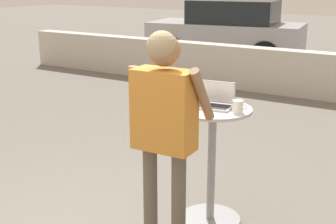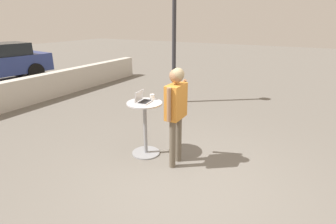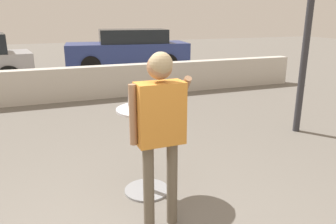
{
  "view_description": "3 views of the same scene",
  "coord_description": "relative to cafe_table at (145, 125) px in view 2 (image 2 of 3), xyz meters",
  "views": [
    {
      "loc": [
        2.16,
        -2.33,
        2.14
      ],
      "look_at": [
        0.38,
        0.63,
        1.13
      ],
      "focal_mm": 50.0,
      "sensor_mm": 36.0,
      "label": 1
    },
    {
      "loc": [
        -3.33,
        -1.51,
        2.53
      ],
      "look_at": [
        0.4,
        0.57,
        1.01
      ],
      "focal_mm": 28.0,
      "sensor_mm": 36.0,
      "label": 2
    },
    {
      "loc": [
        -0.51,
        -2.33,
        2.09
      ],
      "look_at": [
        0.6,
        0.61,
        1.16
      ],
      "focal_mm": 35.0,
      "sensor_mm": 36.0,
      "label": 3
    }
  ],
  "objects": [
    {
      "name": "ground_plane",
      "position": [
        -0.52,
        -1.14,
        -0.61
      ],
      "size": [
        50.0,
        50.0,
        0.0
      ],
      "primitive_type": "plane",
      "color": "slate"
    },
    {
      "name": "coffee_mug",
      "position": [
        0.24,
        -0.02,
        0.5
      ],
      "size": [
        0.13,
        0.09,
        0.1
      ],
      "color": "white",
      "rests_on": "cafe_table"
    },
    {
      "name": "standing_person",
      "position": [
        -0.06,
        -0.69,
        0.54
      ],
      "size": [
        0.6,
        0.4,
        1.78
      ],
      "color": "brown",
      "rests_on": "ground_plane"
    },
    {
      "name": "laptop",
      "position": [
        -0.01,
        0.03,
        0.5
      ],
      "size": [
        0.35,
        0.28,
        0.21
      ],
      "color": "#B7BABF",
      "rests_on": "cafe_table"
    },
    {
      "name": "cafe_table",
      "position": [
        0.0,
        0.0,
        0.0
      ],
      "size": [
        0.67,
        0.67,
        1.06
      ],
      "color": "gray",
      "rests_on": "ground_plane"
    },
    {
      "name": "street_lamp",
      "position": [
        3.28,
        1.12,
        2.13
      ],
      "size": [
        0.32,
        0.32,
        4.24
      ],
      "color": "#2D2D33",
      "rests_on": "ground_plane"
    }
  ]
}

